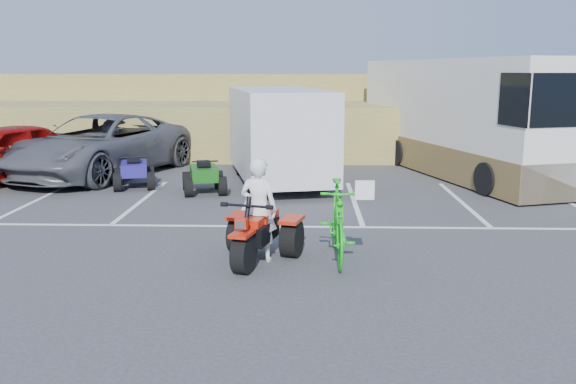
{
  "coord_description": "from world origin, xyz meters",
  "views": [
    {
      "loc": [
        1.52,
        -10.14,
        3.27
      ],
      "look_at": [
        1.15,
        1.17,
        1.0
      ],
      "focal_mm": 38.0,
      "sensor_mm": 36.0,
      "label": 1
    }
  ],
  "objects_px": {
    "green_dirt_bike": "(338,221)",
    "red_car": "(0,153)",
    "red_trike_atv": "(256,262)",
    "grey_pickup": "(99,145)",
    "quad_atv_green": "(204,193)",
    "cargo_trailer": "(278,132)",
    "quad_atv_blue": "(135,188)",
    "rider": "(259,209)",
    "rv_motorhome": "(461,125)"
  },
  "relations": [
    {
      "from": "green_dirt_bike",
      "to": "red_car",
      "type": "distance_m",
      "value": 11.9
    },
    {
      "from": "green_dirt_bike",
      "to": "red_car",
      "type": "xyz_separation_m",
      "value": [
        -9.56,
        7.09,
        0.19
      ]
    },
    {
      "from": "red_car",
      "to": "quad_atv_blue",
      "type": "bearing_deg",
      "value": 18.04
    },
    {
      "from": "red_trike_atv",
      "to": "quad_atv_green",
      "type": "bearing_deg",
      "value": 122.52
    },
    {
      "from": "red_trike_atv",
      "to": "grey_pickup",
      "type": "xyz_separation_m",
      "value": [
        -5.65,
        8.69,
        0.95
      ]
    },
    {
      "from": "red_trike_atv",
      "to": "rider",
      "type": "relative_size",
      "value": 0.97
    },
    {
      "from": "grey_pickup",
      "to": "red_car",
      "type": "xyz_separation_m",
      "value": [
        -2.49,
        -1.35,
        -0.08
      ]
    },
    {
      "from": "green_dirt_bike",
      "to": "quad_atv_blue",
      "type": "relative_size",
      "value": 1.54
    },
    {
      "from": "red_trike_atv",
      "to": "red_car",
      "type": "xyz_separation_m",
      "value": [
        -8.15,
        7.33,
        0.87
      ]
    },
    {
      "from": "rider",
      "to": "grey_pickup",
      "type": "height_order",
      "value": "grey_pickup"
    },
    {
      "from": "green_dirt_bike",
      "to": "cargo_trailer",
      "type": "distance_m",
      "value": 7.62
    },
    {
      "from": "green_dirt_bike",
      "to": "red_car",
      "type": "relative_size",
      "value": 0.45
    },
    {
      "from": "quad_atv_blue",
      "to": "grey_pickup",
      "type": "bearing_deg",
      "value": 114.6
    },
    {
      "from": "rider",
      "to": "quad_atv_blue",
      "type": "distance_m",
      "value": 7.76
    },
    {
      "from": "red_trike_atv",
      "to": "quad_atv_green",
      "type": "distance_m",
      "value": 6.34
    },
    {
      "from": "rider",
      "to": "red_car",
      "type": "bearing_deg",
      "value": -26.45
    },
    {
      "from": "quad_atv_blue",
      "to": "quad_atv_green",
      "type": "bearing_deg",
      "value": -32.61
    },
    {
      "from": "rv_motorhome",
      "to": "green_dirt_bike",
      "type": "bearing_deg",
      "value": -131.89
    },
    {
      "from": "green_dirt_bike",
      "to": "quad_atv_blue",
      "type": "height_order",
      "value": "green_dirt_bike"
    },
    {
      "from": "cargo_trailer",
      "to": "red_trike_atv",
      "type": "bearing_deg",
      "value": -102.45
    },
    {
      "from": "rider",
      "to": "grey_pickup",
      "type": "relative_size",
      "value": 0.27
    },
    {
      "from": "red_trike_atv",
      "to": "green_dirt_bike",
      "type": "distance_m",
      "value": 1.59
    },
    {
      "from": "cargo_trailer",
      "to": "quad_atv_blue",
      "type": "height_order",
      "value": "cargo_trailer"
    },
    {
      "from": "rv_motorhome",
      "to": "red_car",
      "type": "bearing_deg",
      "value": 172.24
    },
    {
      "from": "red_trike_atv",
      "to": "rv_motorhome",
      "type": "xyz_separation_m",
      "value": [
        5.76,
        9.55,
        1.54
      ]
    },
    {
      "from": "red_trike_atv",
      "to": "rv_motorhome",
      "type": "distance_m",
      "value": 11.26
    },
    {
      "from": "red_trike_atv",
      "to": "green_dirt_bike",
      "type": "bearing_deg",
      "value": 24.78
    },
    {
      "from": "green_dirt_bike",
      "to": "grey_pickup",
      "type": "bearing_deg",
      "value": 129.14
    },
    {
      "from": "rider",
      "to": "quad_atv_green",
      "type": "xyz_separation_m",
      "value": [
        -1.96,
        5.9,
        -0.91
      ]
    },
    {
      "from": "grey_pickup",
      "to": "cargo_trailer",
      "type": "height_order",
      "value": "cargo_trailer"
    },
    {
      "from": "red_car",
      "to": "quad_atv_green",
      "type": "relative_size",
      "value": 3.47
    },
    {
      "from": "green_dirt_bike",
      "to": "grey_pickup",
      "type": "relative_size",
      "value": 0.33
    },
    {
      "from": "red_car",
      "to": "cargo_trailer",
      "type": "distance_m",
      "value": 8.19
    },
    {
      "from": "grey_pickup",
      "to": "rv_motorhome",
      "type": "xyz_separation_m",
      "value": [
        11.42,
        0.86,
        0.59
      ]
    },
    {
      "from": "quad_atv_blue",
      "to": "quad_atv_green",
      "type": "distance_m",
      "value": 2.19
    },
    {
      "from": "cargo_trailer",
      "to": "rv_motorhome",
      "type": "height_order",
      "value": "rv_motorhome"
    },
    {
      "from": "rv_motorhome",
      "to": "quad_atv_blue",
      "type": "distance_m",
      "value": 10.3
    },
    {
      "from": "red_trike_atv",
      "to": "red_car",
      "type": "relative_size",
      "value": 0.34
    },
    {
      "from": "red_trike_atv",
      "to": "cargo_trailer",
      "type": "xyz_separation_m",
      "value": [
        0.01,
        7.69,
        1.48
      ]
    },
    {
      "from": "red_trike_atv",
      "to": "green_dirt_bike",
      "type": "height_order",
      "value": "green_dirt_bike"
    },
    {
      "from": "grey_pickup",
      "to": "red_car",
      "type": "relative_size",
      "value": 1.33
    },
    {
      "from": "red_car",
      "to": "rv_motorhome",
      "type": "relative_size",
      "value": 0.5
    },
    {
      "from": "quad_atv_blue",
      "to": "rv_motorhome",
      "type": "bearing_deg",
      "value": 1.21
    },
    {
      "from": "green_dirt_bike",
      "to": "rv_motorhome",
      "type": "relative_size",
      "value": 0.22
    },
    {
      "from": "grey_pickup",
      "to": "quad_atv_blue",
      "type": "xyz_separation_m",
      "value": [
        1.64,
        -1.98,
        -0.95
      ]
    },
    {
      "from": "quad_atv_blue",
      "to": "red_car",
      "type": "bearing_deg",
      "value": 156.35
    },
    {
      "from": "green_dirt_bike",
      "to": "quad_atv_green",
      "type": "xyz_separation_m",
      "value": [
        -3.34,
        5.79,
        -0.69
      ]
    },
    {
      "from": "grey_pickup",
      "to": "quad_atv_blue",
      "type": "relative_size",
      "value": 4.59
    },
    {
      "from": "rv_motorhome",
      "to": "red_trike_atv",
      "type": "bearing_deg",
      "value": -137.92
    },
    {
      "from": "rider",
      "to": "quad_atv_green",
      "type": "distance_m",
      "value": 6.28
    }
  ]
}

